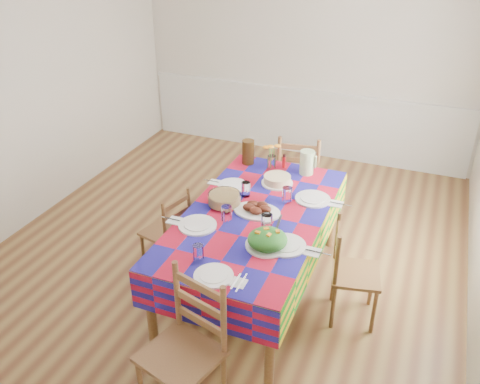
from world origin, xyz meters
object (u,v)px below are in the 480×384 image
(green_pitcher, at_px, (307,162))
(chair_near, at_px, (186,351))
(dining_table, at_px, (255,223))
(chair_left, at_px, (169,232))
(tea_pitcher, at_px, (248,152))
(chair_far, at_px, (298,178))
(meat_platter, at_px, (257,209))
(chair_right, at_px, (351,273))

(green_pitcher, relative_size, chair_near, 0.22)
(dining_table, height_order, chair_left, chair_left)
(dining_table, relative_size, green_pitcher, 8.98)
(dining_table, relative_size, tea_pitcher, 8.58)
(chair_far, bearing_deg, dining_table, 79.98)
(chair_far, distance_m, chair_left, 1.57)
(green_pitcher, distance_m, chair_near, 2.23)
(dining_table, xyz_separation_m, meat_platter, (0.01, 0.03, 0.12))
(tea_pitcher, height_order, chair_right, tea_pitcher)
(chair_near, relative_size, chair_left, 1.23)
(chair_left, xyz_separation_m, chair_right, (1.68, 0.00, 0.02))
(green_pitcher, xyz_separation_m, chair_far, (-0.19, 0.44, -0.42))
(chair_near, bearing_deg, chair_left, 139.30)
(chair_far, bearing_deg, chair_right, 112.44)
(chair_left, bearing_deg, green_pitcher, 144.84)
(tea_pitcher, relative_size, chair_left, 0.28)
(chair_left, bearing_deg, chair_near, 47.52)
(meat_platter, xyz_separation_m, green_pitcher, (0.19, 0.85, 0.08))
(dining_table, bearing_deg, chair_right, -0.59)
(chair_right, bearing_deg, meat_platter, 75.50)
(meat_platter, distance_m, chair_far, 1.33)
(dining_table, relative_size, chair_left, 2.43)
(meat_platter, relative_size, chair_right, 0.45)
(green_pitcher, xyz_separation_m, chair_near, (-0.18, -2.19, -0.41))
(dining_table, bearing_deg, chair_left, -179.33)
(dining_table, xyz_separation_m, green_pitcher, (0.20, 0.88, 0.21))
(meat_platter, xyz_separation_m, chair_near, (0.01, -1.34, -0.32))
(dining_table, relative_size, chair_right, 2.32)
(dining_table, xyz_separation_m, chair_near, (0.01, -1.31, -0.20))
(meat_platter, xyz_separation_m, tea_pitcher, (-0.41, 0.85, 0.09))
(chair_right, bearing_deg, green_pitcher, 23.94)
(meat_platter, xyz_separation_m, chair_far, (0.00, 1.29, -0.33))
(tea_pitcher, height_order, chair_far, tea_pitcher)
(chair_near, bearing_deg, dining_table, 106.68)
(tea_pitcher, bearing_deg, meat_platter, -64.42)
(green_pitcher, bearing_deg, meat_platter, -102.59)
(meat_platter, distance_m, green_pitcher, 0.87)
(meat_platter, bearing_deg, chair_near, -89.70)
(chair_far, relative_size, chair_right, 1.15)
(chair_near, relative_size, chair_right, 1.17)
(green_pitcher, xyz_separation_m, chair_right, (0.64, -0.88, -0.48))
(dining_table, xyz_separation_m, tea_pitcher, (-0.40, 0.88, 0.21))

